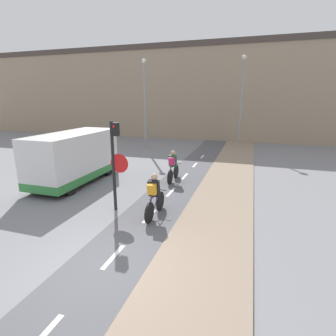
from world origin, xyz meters
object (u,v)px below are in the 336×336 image
Objects in this scene: cyclist_near at (154,197)px; street_lamp_far at (145,95)px; traffic_light_pole at (115,157)px; street_lamp_sidewalk at (242,93)px; cyclist_far at (173,167)px; van at (75,158)px.

street_lamp_far is at bearing 113.67° from cyclist_near.
cyclist_near is at bearing -4.92° from traffic_light_pole.
traffic_light_pole is 14.73m from street_lamp_sidewalk.
cyclist_near is 4.04m from cyclist_far.
street_lamp_far is 7.57m from street_lamp_sidewalk.
traffic_light_pole reaches higher than cyclist_near.
cyclist_near is (5.11, -11.66, -3.44)m from street_lamp_far.
cyclist_far is (0.94, 3.88, -1.26)m from traffic_light_pole.
traffic_light_pole is 4.18m from cyclist_far.
traffic_light_pole is 1.82× the size of cyclist_near.
cyclist_far is at bearing -103.92° from street_lamp_sidewalk.
van reaches higher than cyclist_far.
traffic_light_pole is at bearing 175.08° from cyclist_near.
traffic_light_pole is 4.28m from van.
street_lamp_sidewalk is at bearing 59.42° from van.
traffic_light_pole reaches higher than van.
van is at bearing -89.05° from street_lamp_far.
van is (-3.48, 2.35, -0.80)m from traffic_light_pole.
street_lamp_sidewalk reaches higher than cyclist_far.
street_lamp_sidewalk is at bearing 20.01° from street_lamp_far.
cyclist_near is at bearing -26.53° from van.
van is (0.15, -9.18, -2.98)m from street_lamp_far.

